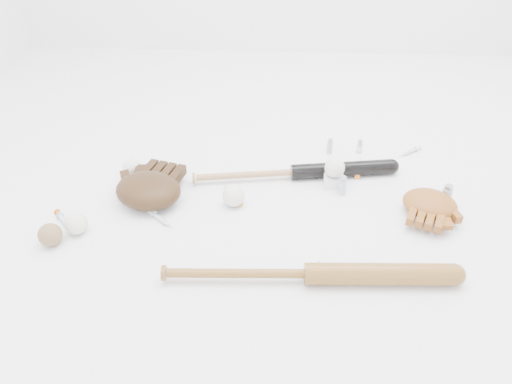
# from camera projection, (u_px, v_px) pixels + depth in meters

# --- Properties ---
(bat_dark) EXTENTS (0.83, 0.19, 0.06)m
(bat_dark) POSITION_uv_depth(u_px,v_px,m) (294.00, 172.00, 1.94)
(bat_dark) COLOR black
(bat_dark) RESTS_ON ground
(bat_wood) EXTENTS (0.94, 0.11, 0.07)m
(bat_wood) POSITION_uv_depth(u_px,v_px,m) (308.00, 274.00, 1.51)
(bat_wood) COLOR brown
(bat_wood) RESTS_ON ground
(glove_dark) EXTENTS (0.36, 0.36, 0.10)m
(glove_dark) POSITION_uv_depth(u_px,v_px,m) (148.00, 190.00, 1.81)
(glove_dark) COLOR #331E0E
(glove_dark) RESTS_ON ground
(glove_tan) EXTENTS (0.30, 0.30, 0.08)m
(glove_tan) POSITION_uv_depth(u_px,v_px,m) (430.00, 204.00, 1.77)
(glove_tan) COLOR brown
(glove_tan) RESTS_ON ground
(trading_card) EXTENTS (0.07, 0.10, 0.00)m
(trading_card) POSITION_uv_depth(u_px,v_px,m) (168.00, 172.00, 1.99)
(trading_card) COLOR #B89621
(trading_card) RESTS_ON ground
(pedestal) EXTENTS (0.08, 0.08, 0.04)m
(pedestal) POSITION_uv_depth(u_px,v_px,m) (333.00, 180.00, 1.92)
(pedestal) COLOR white
(pedestal) RESTS_ON ground
(baseball_on_pedestal) EXTENTS (0.08, 0.08, 0.08)m
(baseball_on_pedestal) POSITION_uv_depth(u_px,v_px,m) (335.00, 168.00, 1.88)
(baseball_on_pedestal) COLOR silver
(baseball_on_pedestal) RESTS_ON pedestal
(baseball_left) EXTENTS (0.08, 0.08, 0.08)m
(baseball_left) POSITION_uv_depth(u_px,v_px,m) (76.00, 224.00, 1.69)
(baseball_left) COLOR silver
(baseball_left) RESTS_ON ground
(baseball_upper) EXTENTS (0.08, 0.08, 0.08)m
(baseball_upper) POSITION_uv_depth(u_px,v_px,m) (132.00, 168.00, 1.95)
(baseball_upper) COLOR silver
(baseball_upper) RESTS_ON ground
(baseball_mid) EXTENTS (0.08, 0.08, 0.08)m
(baseball_mid) POSITION_uv_depth(u_px,v_px,m) (234.00, 196.00, 1.81)
(baseball_mid) COLOR silver
(baseball_mid) RESTS_ON ground
(baseball_aged) EXTENTS (0.08, 0.08, 0.08)m
(baseball_aged) POSITION_uv_depth(u_px,v_px,m) (50.00, 235.00, 1.64)
(baseball_aged) COLOR olive
(baseball_aged) RESTS_ON ground
(syringe_0) EXTENTS (0.13, 0.12, 0.02)m
(syringe_0) POSITION_uv_depth(u_px,v_px,m) (160.00, 219.00, 1.75)
(syringe_0) COLOR #ADBCC6
(syringe_0) RESTS_ON ground
(syringe_1) EXTENTS (0.10, 0.14, 0.02)m
(syringe_1) POSITION_uv_depth(u_px,v_px,m) (233.00, 196.00, 1.86)
(syringe_1) COLOR #ADBCC6
(syringe_1) RESTS_ON ground
(syringe_2) EXTENTS (0.06, 0.16, 0.02)m
(syringe_2) POSITION_uv_depth(u_px,v_px,m) (359.00, 168.00, 2.00)
(syringe_2) COLOR #ADBCC6
(syringe_2) RESTS_ON ground
(syringe_3) EXTENTS (0.12, 0.11, 0.02)m
(syringe_3) POSITION_uv_depth(u_px,v_px,m) (333.00, 273.00, 1.54)
(syringe_3) COLOR #ADBCC6
(syringe_3) RESTS_ON ground
(syringe_4) EXTENTS (0.13, 0.10, 0.02)m
(syringe_4) POSITION_uv_depth(u_px,v_px,m) (410.00, 152.00, 2.10)
(syringe_4) COLOR #ADBCC6
(syringe_4) RESTS_ON ground
(syringe_5) EXTENTS (0.12, 0.13, 0.02)m
(syringe_5) POSITION_uv_depth(u_px,v_px,m) (64.00, 221.00, 1.74)
(syringe_5) COLOR #ADBCC6
(syringe_5) RESTS_ON ground
(vial_0) EXTENTS (0.03, 0.03, 0.07)m
(vial_0) POSITION_uv_depth(u_px,v_px,m) (330.00, 146.00, 2.09)
(vial_0) COLOR #ABB4BC
(vial_0) RESTS_ON ground
(vial_1) EXTENTS (0.02, 0.02, 0.06)m
(vial_1) POSITION_uv_depth(u_px,v_px,m) (360.00, 146.00, 2.10)
(vial_1) COLOR #ABB4BC
(vial_1) RESTS_ON ground
(vial_2) EXTENTS (0.03, 0.03, 0.08)m
(vial_2) POSITION_uv_depth(u_px,v_px,m) (343.00, 185.00, 1.86)
(vial_2) COLOR #ABB4BC
(vial_2) RESTS_ON ground
(vial_3) EXTENTS (0.04, 0.04, 0.09)m
(vial_3) POSITION_uv_depth(u_px,v_px,m) (447.00, 195.00, 1.80)
(vial_3) COLOR #ABB4BC
(vial_3) RESTS_ON ground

